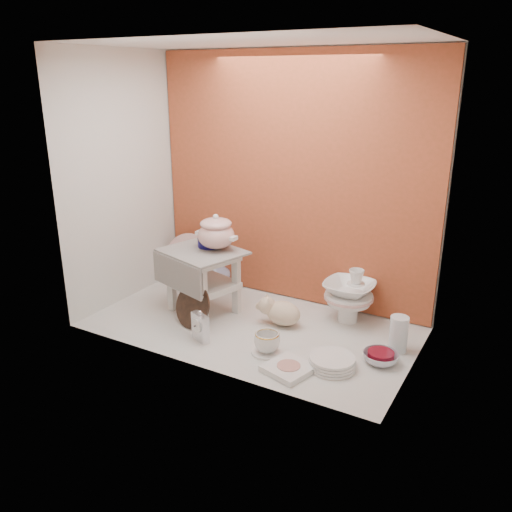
{
  "coord_description": "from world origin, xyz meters",
  "views": [
    {
      "loc": [
        1.35,
        -2.32,
        1.35
      ],
      "look_at": [
        0.02,
        0.02,
        0.42
      ],
      "focal_mm": 36.88,
      "sensor_mm": 36.0,
      "label": 1
    }
  ],
  "objects_px": {
    "blue_white_vase": "(214,271)",
    "dinner_plate_stack": "(332,362)",
    "floral_platter": "(188,260)",
    "porcelain_tower": "(349,295)",
    "crystal_bowl": "(381,358)",
    "mantel_clock": "(200,326)",
    "plush_pig": "(283,313)",
    "step_stool": "(204,281)",
    "gold_rim_teacup": "(267,342)",
    "soup_tureen": "(216,232)"
  },
  "relations": [
    {
      "from": "blue_white_vase",
      "to": "plush_pig",
      "type": "height_order",
      "value": "blue_white_vase"
    },
    {
      "from": "step_stool",
      "to": "porcelain_tower",
      "type": "xyz_separation_m",
      "value": [
        0.8,
        0.3,
        -0.03
      ]
    },
    {
      "from": "mantel_clock",
      "to": "dinner_plate_stack",
      "type": "xyz_separation_m",
      "value": [
        0.71,
        0.09,
        -0.06
      ]
    },
    {
      "from": "soup_tureen",
      "to": "gold_rim_teacup",
      "type": "height_order",
      "value": "soup_tureen"
    },
    {
      "from": "floral_platter",
      "to": "porcelain_tower",
      "type": "xyz_separation_m",
      "value": [
        1.14,
        -0.01,
        -0.01
      ]
    },
    {
      "from": "step_stool",
      "to": "gold_rim_teacup",
      "type": "bearing_deg",
      "value": -7.98
    },
    {
      "from": "blue_white_vase",
      "to": "crystal_bowl",
      "type": "distance_m",
      "value": 1.32
    },
    {
      "from": "soup_tureen",
      "to": "gold_rim_teacup",
      "type": "distance_m",
      "value": 0.74
    },
    {
      "from": "plush_pig",
      "to": "dinner_plate_stack",
      "type": "relative_size",
      "value": 1.11
    },
    {
      "from": "step_stool",
      "to": "blue_white_vase",
      "type": "xyz_separation_m",
      "value": [
        -0.15,
        0.33,
        -0.08
      ]
    },
    {
      "from": "step_stool",
      "to": "porcelain_tower",
      "type": "height_order",
      "value": "step_stool"
    },
    {
      "from": "mantel_clock",
      "to": "plush_pig",
      "type": "height_order",
      "value": "mantel_clock"
    },
    {
      "from": "step_stool",
      "to": "crystal_bowl",
      "type": "distance_m",
      "value": 1.12
    },
    {
      "from": "soup_tureen",
      "to": "dinner_plate_stack",
      "type": "xyz_separation_m",
      "value": [
        0.85,
        -0.29,
        -0.46
      ]
    },
    {
      "from": "mantel_clock",
      "to": "crystal_bowl",
      "type": "bearing_deg",
      "value": 38.7
    },
    {
      "from": "mantel_clock",
      "to": "dinner_plate_stack",
      "type": "distance_m",
      "value": 0.72
    },
    {
      "from": "soup_tureen",
      "to": "mantel_clock",
      "type": "distance_m",
      "value": 0.57
    },
    {
      "from": "crystal_bowl",
      "to": "porcelain_tower",
      "type": "distance_m",
      "value": 0.5
    },
    {
      "from": "step_stool",
      "to": "crystal_bowl",
      "type": "bearing_deg",
      "value": 13.01
    },
    {
      "from": "blue_white_vase",
      "to": "dinner_plate_stack",
      "type": "distance_m",
      "value": 1.21
    },
    {
      "from": "soup_tureen",
      "to": "plush_pig",
      "type": "distance_m",
      "value": 0.6
    },
    {
      "from": "blue_white_vase",
      "to": "dinner_plate_stack",
      "type": "xyz_separation_m",
      "value": [
        1.07,
        -0.56,
        -0.09
      ]
    },
    {
      "from": "mantel_clock",
      "to": "gold_rim_teacup",
      "type": "relative_size",
      "value": 1.33
    },
    {
      "from": "gold_rim_teacup",
      "to": "mantel_clock",
      "type": "bearing_deg",
      "value": -171.15
    },
    {
      "from": "porcelain_tower",
      "to": "dinner_plate_stack",
      "type": "bearing_deg",
      "value": -77.66
    },
    {
      "from": "dinner_plate_stack",
      "to": "crystal_bowl",
      "type": "relative_size",
      "value": 1.33
    },
    {
      "from": "plush_pig",
      "to": "crystal_bowl",
      "type": "relative_size",
      "value": 1.47
    },
    {
      "from": "blue_white_vase",
      "to": "mantel_clock",
      "type": "relative_size",
      "value": 1.33
    },
    {
      "from": "floral_platter",
      "to": "plush_pig",
      "type": "relative_size",
      "value": 1.38
    },
    {
      "from": "gold_rim_teacup",
      "to": "crystal_bowl",
      "type": "relative_size",
      "value": 0.74
    },
    {
      "from": "soup_tureen",
      "to": "porcelain_tower",
      "type": "distance_m",
      "value": 0.84
    },
    {
      "from": "blue_white_vase",
      "to": "crystal_bowl",
      "type": "relative_size",
      "value": 1.32
    },
    {
      "from": "floral_platter",
      "to": "crystal_bowl",
      "type": "relative_size",
      "value": 2.02
    },
    {
      "from": "floral_platter",
      "to": "porcelain_tower",
      "type": "relative_size",
      "value": 1.09
    },
    {
      "from": "dinner_plate_stack",
      "to": "crystal_bowl",
      "type": "distance_m",
      "value": 0.25
    },
    {
      "from": "mantel_clock",
      "to": "soup_tureen",
      "type": "bearing_deg",
      "value": 133.42
    },
    {
      "from": "floral_platter",
      "to": "gold_rim_teacup",
      "type": "height_order",
      "value": "floral_platter"
    },
    {
      "from": "plush_pig",
      "to": "dinner_plate_stack",
      "type": "xyz_separation_m",
      "value": [
        0.41,
        -0.29,
        -0.05
      ]
    },
    {
      "from": "soup_tureen",
      "to": "dinner_plate_stack",
      "type": "bearing_deg",
      "value": -18.49
    },
    {
      "from": "crystal_bowl",
      "to": "gold_rim_teacup",
      "type": "bearing_deg",
      "value": -160.18
    },
    {
      "from": "gold_rim_teacup",
      "to": "porcelain_tower",
      "type": "relative_size",
      "value": 0.4
    },
    {
      "from": "blue_white_vase",
      "to": "gold_rim_teacup",
      "type": "relative_size",
      "value": 1.78
    },
    {
      "from": "floral_platter",
      "to": "gold_rim_teacup",
      "type": "bearing_deg",
      "value": -31.92
    },
    {
      "from": "floral_platter",
      "to": "blue_white_vase",
      "type": "distance_m",
      "value": 0.2
    },
    {
      "from": "gold_rim_teacup",
      "to": "dinner_plate_stack",
      "type": "xyz_separation_m",
      "value": [
        0.34,
        0.03,
        -0.03
      ]
    },
    {
      "from": "gold_rim_teacup",
      "to": "floral_platter",
      "type": "bearing_deg",
      "value": 148.08
    },
    {
      "from": "step_stool",
      "to": "gold_rim_teacup",
      "type": "height_order",
      "value": "step_stool"
    },
    {
      "from": "plush_pig",
      "to": "crystal_bowl",
      "type": "xyz_separation_m",
      "value": [
        0.61,
        -0.13,
        -0.05
      ]
    },
    {
      "from": "plush_pig",
      "to": "blue_white_vase",
      "type": "bearing_deg",
      "value": 166.97
    },
    {
      "from": "plush_pig",
      "to": "dinner_plate_stack",
      "type": "distance_m",
      "value": 0.51
    }
  ]
}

